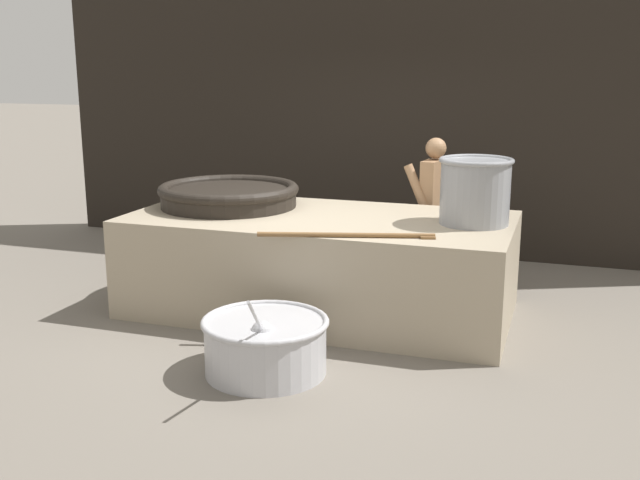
{
  "coord_description": "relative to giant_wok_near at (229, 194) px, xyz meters",
  "views": [
    {
      "loc": [
        2.18,
        -6.46,
        2.31
      ],
      "look_at": [
        0.0,
        0.0,
        0.69
      ],
      "focal_mm": 42.0,
      "sensor_mm": 36.0,
      "label": 1
    }
  ],
  "objects": [
    {
      "name": "ground_plane",
      "position": [
        1.01,
        -0.17,
        -1.04
      ],
      "size": [
        60.0,
        60.0,
        0.0
      ],
      "primitive_type": "plane",
      "color": "slate"
    },
    {
      "name": "back_wall",
      "position": [
        1.01,
        2.44,
        1.21
      ],
      "size": [
        8.78,
        0.24,
        4.5
      ],
      "primitive_type": "cube",
      "color": "black",
      "rests_on": "ground_plane"
    },
    {
      "name": "hearth_platform",
      "position": [
        1.01,
        -0.17,
        -0.58
      ],
      "size": [
        3.54,
        1.73,
        0.92
      ],
      "color": "tan",
      "rests_on": "ground_plane"
    },
    {
      "name": "giant_wok_near",
      "position": [
        0.0,
        0.0,
        0.0
      ],
      "size": [
        1.39,
        1.39,
        0.23
      ],
      "color": "black",
      "rests_on": "hearth_platform"
    },
    {
      "name": "stock_pot",
      "position": [
        2.41,
        -0.07,
        0.18
      ],
      "size": [
        0.65,
        0.65,
        0.59
      ],
      "color": "gray",
      "rests_on": "hearth_platform"
    },
    {
      "name": "stirring_paddle",
      "position": [
        1.55,
        -0.92,
        -0.1
      ],
      "size": [
        1.41,
        0.47,
        0.04
      ],
      "rotation": [
        0.0,
        0.0,
        0.28
      ],
      "color": "brown",
      "rests_on": "hearth_platform"
    },
    {
      "name": "cook",
      "position": [
        1.85,
        1.08,
        -0.2
      ],
      "size": [
        0.42,
        0.61,
        1.56
      ],
      "rotation": [
        0.0,
        0.0,
        2.94
      ],
      "color": "#9E7551",
      "rests_on": "ground_plane"
    },
    {
      "name": "prep_bowl_vegetables",
      "position": [
        1.09,
        -1.71,
        -0.8
      ],
      "size": [
        0.97,
        1.24,
        0.82
      ],
      "color": "#B7B7BC",
      "rests_on": "ground_plane"
    }
  ]
}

